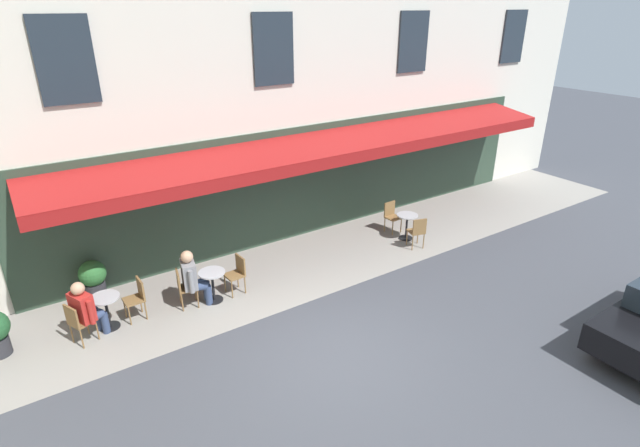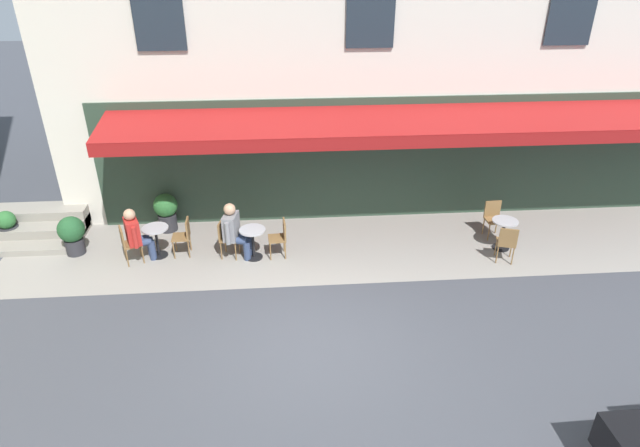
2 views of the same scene
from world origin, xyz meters
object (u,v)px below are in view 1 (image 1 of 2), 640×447
cafe_chair_wicker_back_row (137,296)px  cafe_chair_wicker_facing_street (418,230)px  cafe_chair_wicker_by_window (392,214)px  cafe_chair_wicker_corner_right (184,285)px  seated_companion_in_grey (193,277)px  cafe_table_streetside (213,282)px  potted_plant_under_sign (93,279)px  seated_patron_in_red (86,308)px  cafe_chair_wicker_under_awning (237,271)px  cafe_table_mid_terrace (407,223)px  cafe_chair_wicker_corner_left (78,320)px  cafe_table_near_entrance (107,308)px

cafe_chair_wicker_back_row → cafe_chair_wicker_facing_street: 7.36m
cafe_chair_wicker_by_window → cafe_chair_wicker_corner_right: size_ratio=1.00×
cafe_chair_wicker_back_row → seated_companion_in_grey: bearing=170.7°
cafe_table_streetside → potted_plant_under_sign: size_ratio=0.76×
cafe_chair_wicker_back_row → seated_patron_in_red: (1.01, 0.19, 0.16)m
seated_patron_in_red → potted_plant_under_sign: bearing=-105.0°
cafe_table_streetside → cafe_chair_wicker_under_awning: size_ratio=0.82×
cafe_chair_wicker_back_row → cafe_chair_wicker_by_window: (-7.45, -0.34, 0.00)m
cafe_table_streetside → cafe_table_mid_terrace: bearing=179.8°
cafe_chair_wicker_corner_right → cafe_chair_wicker_back_row: bearing=-8.8°
cafe_chair_wicker_facing_street → cafe_chair_wicker_corner_left: bearing=-4.3°
cafe_chair_wicker_back_row → cafe_chair_wicker_facing_street: size_ratio=1.00×
cafe_chair_wicker_by_window → potted_plant_under_sign: potted_plant_under_sign is taller
seated_companion_in_grey → seated_patron_in_red: bearing=-0.2°
cafe_chair_wicker_by_window → cafe_table_streetside: (5.87, 0.61, -0.06)m
cafe_table_near_entrance → cafe_chair_wicker_corner_right: (-1.60, 0.13, 0.06)m
cafe_chair_wicker_under_awning → potted_plant_under_sign: potted_plant_under_sign is taller
cafe_chair_wicker_facing_street → cafe_table_mid_terrace: bearing=-106.0°
potted_plant_under_sign → seated_companion_in_grey: bearing=141.4°
cafe_chair_wicker_under_awning → cafe_table_near_entrance: bearing=-4.2°
cafe_chair_wicker_by_window → seated_patron_in_red: bearing=3.5°
cafe_table_streetside → cafe_chair_wicker_under_awning: cafe_chair_wicker_under_awning is taller
cafe_table_streetside → seated_patron_in_red: size_ratio=0.56×
cafe_chair_wicker_corner_right → potted_plant_under_sign: 2.13m
cafe_chair_wicker_under_awning → seated_companion_in_grey: 1.05m
cafe_table_near_entrance → cafe_chair_wicker_by_window: size_ratio=0.82×
cafe_chair_wicker_by_window → cafe_table_streetside: size_ratio=1.21×
cafe_table_near_entrance → cafe_chair_wicker_back_row: (-0.63, -0.02, 0.06)m
cafe_table_streetside → seated_patron_in_red: (2.60, -0.09, 0.22)m
cafe_chair_wicker_corner_left → cafe_chair_wicker_facing_street: size_ratio=1.00×
cafe_chair_wicker_facing_street → cafe_table_streetside: 5.75m
cafe_table_near_entrance → cafe_chair_wicker_facing_street: 7.99m
cafe_chair_wicker_corner_left → cafe_chair_wicker_under_awning: 3.43m
cafe_table_mid_terrace → cafe_chair_wicker_back_row: bearing=-2.3°
cafe_chair_wicker_corner_left → seated_patron_in_red: size_ratio=0.68×
cafe_table_near_entrance → cafe_chair_wicker_back_row: 0.63m
cafe_chair_wicker_facing_street → cafe_chair_wicker_back_row: bearing=-7.1°
cafe_chair_wicker_back_row → cafe_chair_wicker_by_window: same height
cafe_chair_wicker_back_row → cafe_table_streetside: 1.61m
seated_patron_in_red → cafe_chair_wicker_by_window: bearing=-176.5°
cafe_table_streetside → cafe_chair_wicker_under_awning: bearing=-175.9°
cafe_chair_wicker_back_row → potted_plant_under_sign: potted_plant_under_sign is taller
cafe_table_mid_terrace → potted_plant_under_sign: potted_plant_under_sign is taller
cafe_table_mid_terrace → cafe_chair_wicker_facing_street: cafe_chair_wicker_facing_street is taller
cafe_chair_wicker_facing_street → seated_companion_in_grey: bearing=-6.6°
cafe_table_mid_terrace → seated_companion_in_grey: bearing=-0.9°
seated_companion_in_grey → potted_plant_under_sign: 2.32m
cafe_chair_wicker_corner_left → seated_patron_in_red: seated_patron_in_red is taller
cafe_chair_wicker_by_window → cafe_table_streetside: cafe_chair_wicker_by_window is taller
cafe_chair_wicker_under_awning → cafe_chair_wicker_corner_right: 1.25m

